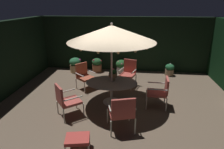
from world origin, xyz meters
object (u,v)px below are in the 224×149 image
at_px(patio_umbrella, 112,33).
at_px(potted_plant_right_near, 121,66).
at_px(centerpiece_planter, 113,73).
at_px(patio_chair_north, 66,99).
at_px(patio_chair_southeast, 128,71).
at_px(potted_plant_back_center, 170,69).
at_px(potted_plant_left_near, 75,65).
at_px(patio_chair_northeast, 122,111).
at_px(patio_chair_east, 160,90).
at_px(potted_plant_front_corner, 97,65).
at_px(patio_dining_table, 112,86).
at_px(ottoman_footrest, 77,139).
at_px(patio_chair_south, 84,75).

bearing_deg(patio_umbrella, potted_plant_right_near, 87.51).
bearing_deg(centerpiece_planter, patio_chair_north, -137.32).
distance_m(patio_chair_north, patio_chair_southeast, 2.97).
xyz_separation_m(potted_plant_back_center, potted_plant_left_near, (-4.38, -0.04, 0.08)).
xyz_separation_m(patio_chair_northeast, patio_chair_east, (1.11, 1.39, -0.04)).
distance_m(patio_chair_northeast, potted_plant_right_near, 4.47).
xyz_separation_m(patio_chair_north, potted_plant_front_corner, (0.15, 3.92, -0.22)).
bearing_deg(patio_chair_north, patio_chair_northeast, -17.24).
bearing_deg(potted_plant_left_near, centerpiece_planter, -51.44).
distance_m(patio_umbrella, patio_chair_north, 2.30).
relative_size(patio_umbrella, potted_plant_right_near, 4.36).
relative_size(patio_chair_east, patio_chair_southeast, 0.93).
relative_size(patio_dining_table, patio_chair_north, 1.65).
bearing_deg(potted_plant_front_corner, potted_plant_back_center, -2.41).
xyz_separation_m(ottoman_footrest, potted_plant_front_corner, (-0.56, 5.23, 0.02)).
bearing_deg(potted_plant_front_corner, centerpiece_planter, -68.94).
relative_size(patio_chair_northeast, patio_chair_south, 1.03).
height_order(patio_umbrella, potted_plant_back_center, patio_umbrella).
relative_size(patio_chair_south, potted_plant_left_near, 1.40).
relative_size(potted_plant_back_center, potted_plant_right_near, 0.89).
bearing_deg(patio_dining_table, potted_plant_right_near, 87.51).
xyz_separation_m(patio_umbrella, patio_chair_southeast, (0.50, 1.46, -1.68)).
xyz_separation_m(centerpiece_planter, patio_chair_south, (-1.20, 0.84, -0.41)).
bearing_deg(patio_chair_north, potted_plant_left_near, 102.93).
bearing_deg(patio_chair_east, patio_chair_southeast, 123.80).
xyz_separation_m(patio_umbrella, ottoman_footrest, (-0.49, -2.30, -1.95)).
xyz_separation_m(centerpiece_planter, patio_chair_east, (1.51, -0.24, -0.42)).
bearing_deg(ottoman_footrest, patio_chair_north, 118.12).
bearing_deg(patio_dining_table, patio_chair_northeast, -74.03).
xyz_separation_m(patio_umbrella, centerpiece_planter, (0.03, 0.15, -1.30)).
relative_size(patio_umbrella, patio_chair_south, 2.67).
bearing_deg(potted_plant_left_near, patio_chair_north, -77.07).
xyz_separation_m(potted_plant_back_center, potted_plant_right_near, (-2.20, 0.18, 0.04)).
relative_size(patio_dining_table, potted_plant_back_center, 3.09).
xyz_separation_m(patio_chair_northeast, potted_plant_front_corner, (-1.47, 4.42, -0.25)).
bearing_deg(potted_plant_front_corner, patio_chair_northeast, -71.59).
xyz_separation_m(patio_chair_south, potted_plant_right_near, (1.30, 1.98, -0.24)).
xyz_separation_m(patio_chair_east, potted_plant_left_near, (-3.59, 2.84, -0.20)).
relative_size(patio_dining_table, potted_plant_right_near, 2.74).
relative_size(patio_chair_east, ottoman_footrest, 1.66).
relative_size(patio_dining_table, patio_chair_south, 1.68).
xyz_separation_m(centerpiece_planter, patio_chair_north, (-1.22, -1.13, -0.41)).
bearing_deg(patio_chair_northeast, patio_umbrella, 105.97).
bearing_deg(ottoman_footrest, centerpiece_planter, 78.09).
relative_size(ottoman_footrest, potted_plant_left_near, 0.84).
distance_m(patio_umbrella, potted_plant_back_center, 4.15).
height_order(patio_chair_north, potted_plant_front_corner, patio_chair_north).
bearing_deg(potted_plant_left_near, ottoman_footrest, -72.82).
bearing_deg(patio_chair_southeast, potted_plant_back_center, 36.09).
xyz_separation_m(patio_chair_northeast, potted_plant_right_near, (-0.29, 4.46, -0.27)).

